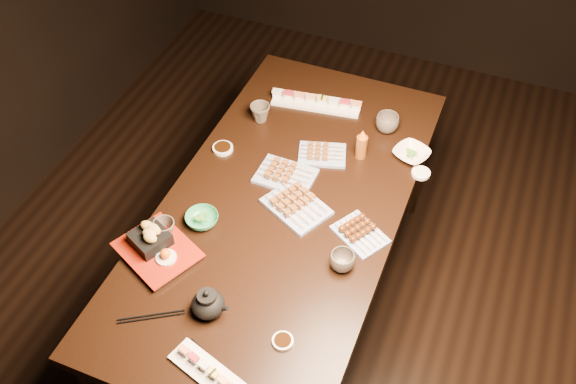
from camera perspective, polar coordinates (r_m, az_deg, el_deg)
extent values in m
cube|color=black|center=(2.81, -0.38, -6.19)|extent=(1.29, 1.96, 0.75)
imported|color=#2F9059|center=(2.46, -7.65, -2.41)|extent=(0.15, 0.15, 0.04)
imported|color=#F6E4C9|center=(2.74, 10.91, 3.35)|extent=(0.19, 0.19, 0.03)
imported|color=#4A4239|center=(2.43, -10.91, -3.27)|extent=(0.08, 0.08, 0.08)
imported|color=#4A4239|center=(2.30, 4.84, -6.13)|extent=(0.09, 0.09, 0.07)
imported|color=#4A4239|center=(2.85, -2.49, 7.04)|extent=(0.11, 0.11, 0.08)
imported|color=#4A4239|center=(2.83, 8.81, 6.07)|extent=(0.13, 0.13, 0.08)
cylinder|color=brown|center=(2.67, 6.57, 4.29)|extent=(0.06, 0.06, 0.14)
cylinder|color=white|center=(2.74, -5.82, 3.88)|extent=(0.12, 0.12, 0.02)
cylinder|color=white|center=(2.68, 11.73, 1.65)|extent=(0.08, 0.08, 0.01)
cylinder|color=white|center=(2.15, -0.47, -13.11)|extent=(0.08, 0.08, 0.01)
cylinder|color=white|center=(2.98, 2.76, 8.13)|extent=(0.10, 0.10, 0.01)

